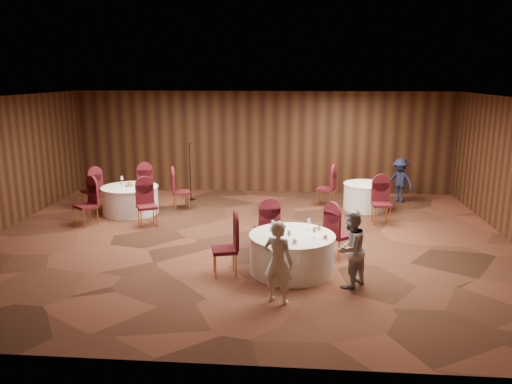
# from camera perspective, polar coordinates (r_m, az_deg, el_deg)

# --- Properties ---
(ground) EXTENTS (12.00, 12.00, 0.00)m
(ground) POSITION_cam_1_polar(r_m,az_deg,el_deg) (11.45, -1.09, -5.57)
(ground) COLOR black
(ground) RESTS_ON ground
(room_shell) EXTENTS (12.00, 12.00, 12.00)m
(room_shell) POSITION_cam_1_polar(r_m,az_deg,el_deg) (10.98, -1.13, 4.18)
(room_shell) COLOR silver
(room_shell) RESTS_ON ground
(table_main) EXTENTS (1.64, 1.64, 0.74)m
(table_main) POSITION_cam_1_polar(r_m,az_deg,el_deg) (9.63, 4.12, -6.96)
(table_main) COLOR white
(table_main) RESTS_ON ground
(table_left) EXTENTS (1.52, 1.52, 0.74)m
(table_left) POSITION_cam_1_polar(r_m,az_deg,el_deg) (14.02, -14.17, -0.86)
(table_left) COLOR white
(table_left) RESTS_ON ground
(table_right) EXTENTS (1.27, 1.27, 0.74)m
(table_right) POSITION_cam_1_polar(r_m,az_deg,el_deg) (14.31, 12.47, -0.47)
(table_right) COLOR white
(table_right) RESTS_ON ground
(chairs_main) EXTENTS (2.90, 1.99, 1.00)m
(chairs_main) POSITION_cam_1_polar(r_m,az_deg,el_deg) (10.13, 2.56, -5.16)
(chairs_main) COLOR #3A0B0F
(chairs_main) RESTS_ON ground
(chairs_left) EXTENTS (3.25, 3.17, 1.00)m
(chairs_left) POSITION_cam_1_polar(r_m,az_deg,el_deg) (13.97, -14.10, -0.37)
(chairs_left) COLOR #3A0B0F
(chairs_left) RESTS_ON ground
(chairs_right) EXTENTS (1.91, 2.25, 1.00)m
(chairs_right) POSITION_cam_1_polar(r_m,az_deg,el_deg) (13.75, 10.90, -0.42)
(chairs_right) COLOR #3A0B0F
(chairs_right) RESTS_ON ground
(tabletop_main) EXTENTS (1.11, 0.99, 0.22)m
(tabletop_main) POSITION_cam_1_polar(r_m,az_deg,el_deg) (9.40, 5.15, -4.46)
(tabletop_main) COLOR silver
(tabletop_main) RESTS_ON table_main
(tabletop_left) EXTENTS (0.83, 0.86, 0.22)m
(tabletop_left) POSITION_cam_1_polar(r_m,az_deg,el_deg) (13.91, -14.23, 0.92)
(tabletop_left) COLOR silver
(tabletop_left) RESTS_ON table_left
(tabletop_right) EXTENTS (0.08, 0.08, 0.22)m
(tabletop_right) POSITION_cam_1_polar(r_m,az_deg,el_deg) (13.96, 13.38, 1.33)
(tabletop_right) COLOR silver
(tabletop_right) RESTS_ON table_right
(mic_stand) EXTENTS (0.24, 0.24, 1.73)m
(mic_stand) POSITION_cam_1_polar(r_m,az_deg,el_deg) (15.12, -7.49, 1.00)
(mic_stand) COLOR black
(mic_stand) RESTS_ON ground
(woman_a) EXTENTS (0.61, 0.51, 1.42)m
(woman_a) POSITION_cam_1_polar(r_m,az_deg,el_deg) (8.25, 2.56, -8.01)
(woman_a) COLOR silver
(woman_a) RESTS_ON ground
(woman_b) EXTENTS (0.84, 0.86, 1.40)m
(woman_b) POSITION_cam_1_polar(r_m,az_deg,el_deg) (9.02, 10.70, -6.40)
(woman_b) COLOR #9D9DA2
(woman_b) RESTS_ON ground
(man_c) EXTENTS (0.97, 0.92, 1.32)m
(man_c) POSITION_cam_1_polar(r_m,az_deg,el_deg) (15.27, 16.12, 1.27)
(man_c) COLOR black
(man_c) RESTS_ON ground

